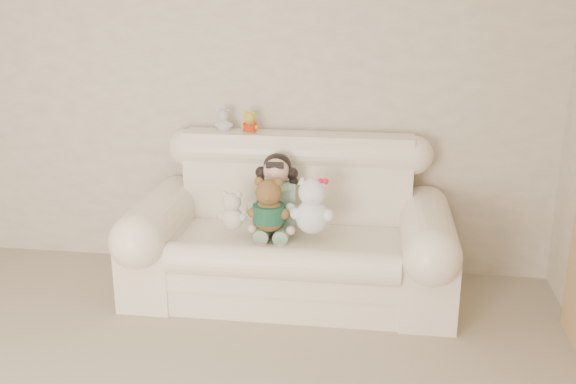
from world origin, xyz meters
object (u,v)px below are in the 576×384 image
Objects in this scene: brown_teddy at (269,200)px; white_cat at (312,200)px; seated_child at (277,193)px; sofa at (290,222)px; cream_teddy at (232,207)px.

brown_teddy is 0.96× the size of white_cat.
seated_child is 1.23× the size of white_cat.
brown_teddy is (-0.12, -0.13, 0.19)m from sofa.
white_cat is at bearing -39.42° from sofa.
white_cat is (0.16, -0.13, 0.20)m from sofa.
seated_child is 1.78× the size of cream_teddy.
cream_teddy is at bearing -157.59° from sofa.
sofa is 5.11× the size of brown_teddy.
sofa is at bearing 118.98° from white_cat.
sofa reaches higher than seated_child.
cream_teddy is at bearing 160.12° from white_cat.
sofa is at bearing 46.70° from cream_teddy.
cream_teddy is (-0.23, -0.01, -0.06)m from brown_teddy.
brown_teddy is 1.38× the size of cream_teddy.
white_cat is at bearing -45.95° from seated_child.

